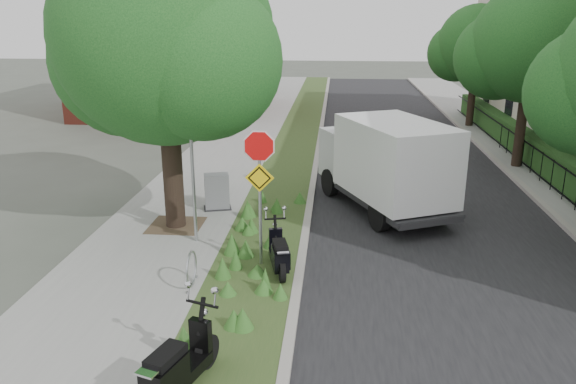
% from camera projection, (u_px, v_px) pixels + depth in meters
% --- Properties ---
extents(ground, '(120.00, 120.00, 0.00)m').
position_uv_depth(ground, '(321.00, 283.00, 12.17)').
color(ground, '#4C5147').
rests_on(ground, ground).
extents(sidewalk_near, '(3.50, 60.00, 0.12)m').
position_uv_depth(sidewalk_near, '(221.00, 161.00, 21.99)').
color(sidewalk_near, gray).
rests_on(sidewalk_near, ground).
extents(verge, '(2.00, 60.00, 0.12)m').
position_uv_depth(verge, '(290.00, 162.00, 21.76)').
color(verge, '#344E21').
rests_on(verge, ground).
extents(kerb_near, '(0.20, 60.00, 0.13)m').
position_uv_depth(kerb_near, '(316.00, 163.00, 21.68)').
color(kerb_near, '#9E9991').
rests_on(kerb_near, ground).
extents(road, '(7.00, 60.00, 0.01)m').
position_uv_depth(road, '(408.00, 166.00, 21.41)').
color(road, black).
rests_on(road, ground).
extents(kerb_far, '(0.20, 60.00, 0.13)m').
position_uv_depth(kerb_far, '(502.00, 167.00, 21.11)').
color(kerb_far, '#9E9991').
rests_on(kerb_far, ground).
extents(footpath_far, '(3.20, 60.00, 0.12)m').
position_uv_depth(footpath_far, '(549.00, 168.00, 20.97)').
color(footpath_far, gray).
rests_on(footpath_far, ground).
extents(street_tree_main, '(6.21, 5.54, 7.66)m').
position_uv_depth(street_tree_main, '(162.00, 46.00, 13.76)').
color(street_tree_main, black).
rests_on(street_tree_main, ground).
extents(bare_post, '(0.08, 0.08, 4.00)m').
position_uv_depth(bare_post, '(192.00, 164.00, 13.49)').
color(bare_post, '#A5A8AD').
rests_on(bare_post, ground).
extents(bike_hoop, '(0.06, 0.78, 0.77)m').
position_uv_depth(bike_hoop, '(191.00, 269.00, 11.67)').
color(bike_hoop, '#A5A8AD').
rests_on(bike_hoop, ground).
extents(sign_assembly, '(0.94, 0.08, 3.22)m').
position_uv_depth(sign_assembly, '(259.00, 171.00, 12.13)').
color(sign_assembly, '#A5A8AD').
rests_on(sign_assembly, ground).
extents(fence_far, '(0.04, 24.00, 1.00)m').
position_uv_depth(fence_far, '(523.00, 151.00, 20.86)').
color(fence_far, black).
rests_on(fence_far, ground).
extents(hedge_far, '(1.00, 24.00, 1.10)m').
position_uv_depth(hedge_far, '(543.00, 152.00, 20.81)').
color(hedge_far, '#214819').
rests_on(hedge_far, footpath_far).
extents(brick_building, '(9.40, 10.40, 8.30)m').
position_uv_depth(brick_building, '(170.00, 38.00, 32.55)').
color(brick_building, maroon).
rests_on(brick_building, ground).
extents(far_tree_b, '(4.83, 4.31, 6.56)m').
position_uv_depth(far_tree_b, '(528.00, 49.00, 19.81)').
color(far_tree_b, black).
rests_on(far_tree_b, ground).
extents(far_tree_c, '(4.37, 3.89, 5.93)m').
position_uv_depth(far_tree_c, '(475.00, 48.00, 27.52)').
color(far_tree_c, black).
rests_on(far_tree_c, ground).
extents(scooter_near, '(0.81, 1.84, 0.91)m').
position_uv_depth(scooter_near, '(174.00, 373.00, 8.18)').
color(scooter_near, black).
rests_on(scooter_near, ground).
extents(scooter_far, '(0.60, 1.64, 0.79)m').
position_uv_depth(scooter_far, '(279.00, 257.00, 12.21)').
color(scooter_far, black).
rests_on(scooter_far, ground).
extents(box_truck, '(3.92, 5.51, 2.34)m').
position_uv_depth(box_truck, '(386.00, 161.00, 16.16)').
color(box_truck, '#262628').
rests_on(box_truck, ground).
extents(utility_cabinet, '(0.89, 0.71, 1.04)m').
position_uv_depth(utility_cabinet, '(217.00, 192.00, 16.28)').
color(utility_cabinet, '#262628').
rests_on(utility_cabinet, ground).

